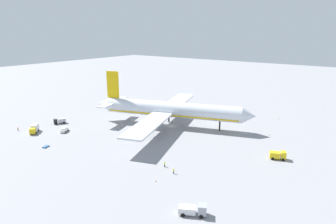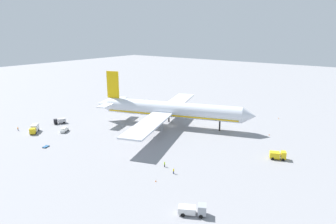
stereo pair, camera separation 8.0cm
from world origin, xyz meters
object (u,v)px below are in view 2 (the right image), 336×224
service_van (64,130)px  traffic_cone_2 (139,101)px  traffic_cone_0 (269,135)px  baggage_cart_1 (46,146)px  service_truck_1 (278,155)px  traffic_cone_1 (278,118)px  traffic_cone_3 (156,181)px  ground_worker_1 (173,171)px  service_truck_2 (34,129)px  service_truck_0 (193,210)px  ground_worker_2 (18,129)px  service_truck_3 (60,121)px  ground_worker_0 (165,164)px  baggage_cart_0 (147,100)px  airliner (169,110)px

service_van → traffic_cone_2: 62.50m
traffic_cone_0 → baggage_cart_1: bearing=-135.1°
service_truck_1 → baggage_cart_1: 83.02m
traffic_cone_1 → traffic_cone_3: bearing=-96.0°
service_truck_1 → traffic_cone_0: bearing=114.5°
service_van → ground_worker_1: (59.99, -3.78, -0.16)m
ground_worker_1 → traffic_cone_1: 78.74m
service_truck_2 → traffic_cone_2: service_truck_2 is taller
service_truck_0 → service_truck_2: (-85.39, 10.02, 0.34)m
service_van → ground_worker_2: bearing=-148.1°
service_van → baggage_cart_1: 17.49m
service_truck_3 → service_truck_2: bearing=-80.7°
service_truck_3 → ground_worker_0: size_ratio=3.18×
service_truck_2 → service_truck_1: bearing=20.1°
service_truck_3 → traffic_cone_0: 93.74m
service_truck_1 → ground_worker_2: (-99.66, -36.66, -0.65)m
service_van → baggage_cart_1: (9.52, -14.66, -0.77)m
baggage_cart_1 → ground_worker_0: bearing=15.9°
baggage_cart_0 → ground_worker_1: bearing=-44.8°
service_truck_3 → service_truck_1: bearing=11.9°
service_truck_2 → service_truck_3: service_truck_2 is taller
ground_worker_2 → traffic_cone_0: (89.64, 58.67, -0.55)m
baggage_cart_0 → traffic_cone_2: bearing=-141.7°
ground_worker_2 → service_truck_2: bearing=20.8°
service_truck_0 → ground_worker_1: (-15.79, 14.17, -0.48)m
airliner → service_truck_2: size_ratio=11.69×
service_truck_0 → traffic_cone_0: (-3.74, 65.66, -1.08)m
baggage_cart_1 → service_truck_3: bearing=136.1°
baggage_cart_0 → ground_worker_1: (68.55, -68.03, 0.16)m
traffic_cone_1 → traffic_cone_2: size_ratio=1.00×
ground_worker_0 → traffic_cone_0: size_ratio=3.22×
baggage_cart_0 → ground_worker_1: ground_worker_1 is taller
service_truck_3 → traffic_cone_1: bearing=40.8°
service_van → traffic_cone_0: 86.41m
service_truck_2 → traffic_cone_3: bearing=-2.4°
baggage_cart_0 → ground_worker_0: (63.58, -65.92, 0.20)m
airliner → ground_worker_0: 43.04m
service_truck_2 → ground_worker_1: service_truck_2 is taller
ground_worker_0 → airliner: bearing=124.3°
ground_worker_2 → traffic_cone_3: 76.37m
service_truck_1 → traffic_cone_3: bearing=-122.6°
ground_worker_2 → traffic_cone_2: 72.42m
ground_worker_1 → traffic_cone_2: (-72.33, 65.05, -0.60)m
service_truck_2 → service_truck_3: bearing=99.3°
traffic_cone_1 → ground_worker_2: bearing=-134.9°
traffic_cone_2 → service_van: bearing=-78.6°
service_truck_3 → airliner: bearing=32.6°
ground_worker_0 → ground_worker_2: ground_worker_0 is taller
traffic_cone_1 → service_truck_3: bearing=-139.2°
service_van → ground_worker_1: size_ratio=2.84×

